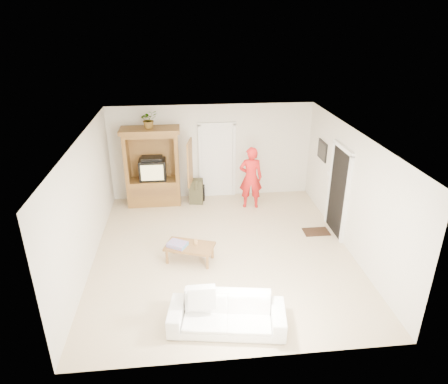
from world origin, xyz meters
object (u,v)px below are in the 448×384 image
(armoire, at_px, (154,172))
(sofa, at_px, (227,314))
(man, at_px, (251,178))
(coffee_table, at_px, (190,247))

(armoire, height_order, sofa, armoire)
(man, height_order, sofa, man)
(sofa, bearing_deg, coffee_table, 113.95)
(armoire, xyz_separation_m, coffee_table, (0.85, -2.95, -0.59))
(armoire, distance_m, coffee_table, 3.12)
(man, distance_m, sofa, 4.64)
(man, distance_m, coffee_table, 3.00)
(armoire, xyz_separation_m, man, (2.53, -0.52, -0.07))
(man, bearing_deg, coffee_table, 62.01)
(man, relative_size, sofa, 0.89)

